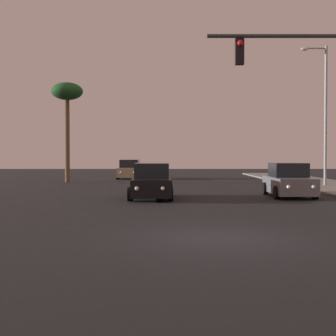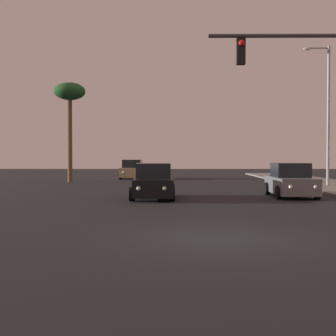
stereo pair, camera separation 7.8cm
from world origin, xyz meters
The scene contains 6 objects.
ground_plane centered at (0.00, 0.00, 0.00)m, with size 120.00×120.00×0.00m, color black.
car_tan centered at (-4.63, 29.61, 0.76)m, with size 2.04×4.33×1.68m.
car_grey centered at (4.76, 11.58, 0.76)m, with size 2.04×4.32×1.68m.
car_black centered at (-2.03, 10.62, 0.76)m, with size 2.04×4.34×1.68m.
street_lamp centered at (8.85, 18.73, 5.12)m, with size 1.74×0.24×9.00m.
palm_tree_mid centered at (-8.91, 24.00, 6.57)m, with size 2.40×2.40×7.59m.
Camera 1 is at (-1.24, -11.61, 2.05)m, focal length 50.00 mm.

